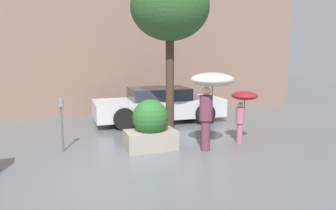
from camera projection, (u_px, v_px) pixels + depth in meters
ground_plane at (145, 166)px, 7.24m from camera, size 40.00×40.00×0.00m
building_facade at (99, 38)px, 12.79m from camera, size 18.00×0.30×6.00m
planter_box at (151, 126)px, 8.35m from camera, size 1.29×0.92×1.30m
person_adult at (211, 88)px, 8.09m from camera, size 1.07×1.07×1.98m
person_child at (243, 102)px, 8.86m from camera, size 0.71×0.71×1.43m
parked_car_near at (159, 105)px, 11.65m from camera, size 4.59×1.97×1.22m
street_tree at (170, 8)px, 9.27m from camera, size 2.25×2.25×4.70m
parking_meter at (61, 114)px, 8.11m from camera, size 0.14×0.14×1.35m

